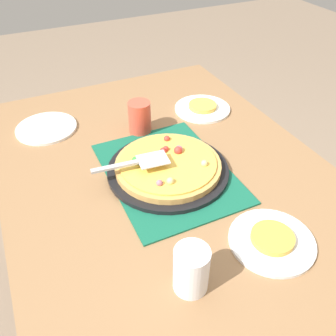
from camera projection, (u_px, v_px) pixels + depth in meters
The scene contains 13 objects.
ground_plane at pixel (168, 302), 1.61m from camera, with size 8.00×8.00×0.00m, color #84705B.
dining_table at pixel (168, 198), 1.21m from camera, with size 1.40×1.00×0.75m.
placemat at pixel (168, 172), 1.14m from camera, with size 0.48×0.36×0.01m, color #145B42.
pizza_pan at pixel (168, 170), 1.13m from camera, with size 0.38×0.38×0.01m, color black.
pizza at pixel (168, 165), 1.12m from camera, with size 0.33×0.33×0.05m.
plate_near_left at pixel (202, 109), 1.45m from camera, with size 0.22×0.22×0.01m, color white.
plate_far_right at pixel (272, 241), 0.92m from camera, with size 0.22×0.22×0.01m, color white.
plate_side at pixel (46, 128), 1.34m from camera, with size 0.22×0.22×0.01m, color white.
served_slice_left at pixel (203, 106), 1.44m from camera, with size 0.11×0.11×0.02m, color #EAB747.
served_slice_right at pixel (273, 238), 0.91m from camera, with size 0.11×0.11×0.02m, color gold.
cup_near at pixel (191, 269), 0.79m from camera, with size 0.08×0.08×0.12m, color white.
cup_far at pixel (140, 118), 1.29m from camera, with size 0.08×0.08×0.12m, color #E04C38.
pizza_server at pixel (137, 162), 1.07m from camera, with size 0.08×0.23×0.01m.
Camera 1 is at (-0.80, 0.37, 1.48)m, focal length 38.75 mm.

